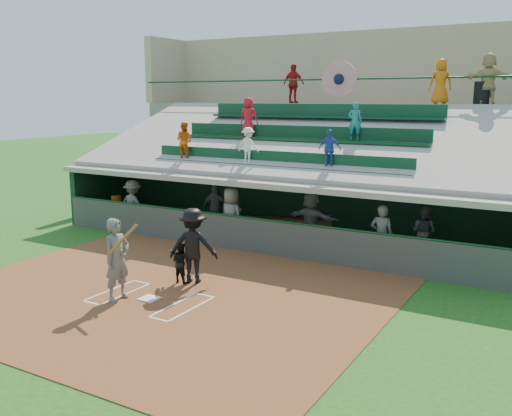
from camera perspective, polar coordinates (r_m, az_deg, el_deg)
The scene contains 23 objects.
ground at distance 14.35m, azimuth -10.63°, elevation -9.02°, with size 100.00×100.00×0.00m, color #1E5116.
dirt_slab at distance 14.70m, azimuth -9.35°, elevation -8.43°, with size 11.00×9.00×0.02m, color brown.
home_plate at distance 14.34m, azimuth -10.63°, elevation -8.88°, with size 0.43×0.43×0.03m, color white.
batters_box_chalk at distance 14.34m, azimuth -10.63°, elevation -8.93°, with size 2.65×1.85×0.01m.
dugout_floor at distance 19.71m, azimuth 2.21°, elevation -3.25°, with size 16.00×3.50×0.04m, color gray.
concourse_slab at distance 25.41m, azimuth 9.39°, elevation 5.04°, with size 20.00×3.00×4.60m, color gray.
grandstand at distance 22.66m, azimuth 6.69°, elevation 4.31°, with size 20.40×10.40×7.80m.
batter_at_plate at distance 14.18m, azimuth -13.72°, elevation -5.00°, with size 0.90×0.81×2.02m.
catcher at distance 15.31m, azimuth -7.52°, elevation -5.39°, with size 0.54×0.42×1.10m, color black.
home_umpire at distance 15.17m, azimuth -6.31°, elevation -3.76°, with size 1.29×0.74×2.00m, color black.
dugout_bench at distance 20.90m, azimuth 3.40°, elevation -1.70°, with size 16.07×0.48×0.48m, color olive.
white_table at distance 23.07m, azimuth -13.66°, elevation -0.55°, with size 0.77×0.58×0.68m, color silver.
water_cooler at distance 22.99m, azimuth -13.80°, elevation 0.75°, with size 0.39×0.39×0.39m, color orange.
dugout_player_a at distance 21.58m, azimuth -12.17°, elevation 0.32°, with size 1.19×0.69×1.85m, color #5B5E58.
dugout_player_b at distance 20.98m, azimuth -4.04°, elevation 0.08°, with size 1.02×0.42×1.73m, color #5F625C.
dugout_player_c at distance 18.76m, azimuth -2.49°, elevation -0.88°, with size 0.95×0.62×1.94m, color #595C57.
dugout_player_d at distance 18.36m, azimuth 5.56°, elevation -1.22°, with size 1.77×0.57×1.91m, color #61645F.
dugout_player_e at distance 16.80m, azimuth 12.45°, elevation -2.73°, with size 0.67×0.44×1.83m, color #51524E.
dugout_player_f at distance 18.12m, azimuth 16.41°, elevation -2.29°, with size 0.78×0.61×1.61m, color #51544F.
trash_bin at distance 22.69m, azimuth 21.64°, elevation 10.62°, with size 0.56×0.56×0.84m, color black.
concourse_staff_a at distance 25.92m, azimuth 3.78°, elevation 12.29°, with size 1.02×0.42×1.74m, color #AD1319.
concourse_staff_b at distance 22.77m, azimuth 17.99°, elevation 11.91°, with size 0.82×0.54×1.69m, color #D4640C.
concourse_staff_c at distance 22.61m, azimuth 22.18°, elevation 11.86°, with size 1.72×0.55×1.85m, color tan.
Camera 1 is at (8.88, -10.17, 4.85)m, focal length 40.00 mm.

